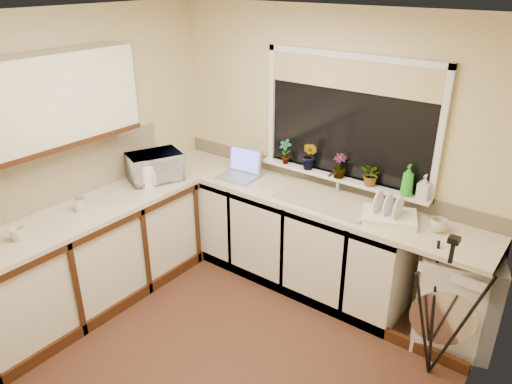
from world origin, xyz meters
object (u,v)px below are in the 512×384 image
(plant_a, at_px, (285,152))
(tripod, at_px, (441,309))
(microwave, at_px, (155,167))
(plant_d, at_px, (372,175))
(laptop, at_px, (241,169))
(steel_jar, at_px, (80,205))
(soap_bottle_clear, at_px, (424,187))
(soap_bottle_green, at_px, (408,180))
(cup_back, at_px, (438,225))
(kettle, at_px, (147,176))
(washing_machine, at_px, (455,296))
(cup_left, at_px, (18,234))
(plant_b, at_px, (310,156))
(plant_c, at_px, (339,166))
(dish_rack, at_px, (389,217))

(plant_a, bearing_deg, tripod, -19.86)
(microwave, distance_m, plant_d, 1.96)
(plant_a, bearing_deg, laptop, -150.30)
(steel_jar, xyz_separation_m, soap_bottle_clear, (2.23, 1.60, 0.19))
(soap_bottle_green, distance_m, soap_bottle_clear, 0.13)
(plant_d, xyz_separation_m, cup_back, (0.64, -0.16, -0.20))
(kettle, bearing_deg, washing_machine, 15.76)
(tripod, distance_m, soap_bottle_green, 1.04)
(kettle, bearing_deg, cup_left, -90.14)
(cup_left, bearing_deg, plant_b, 61.43)
(steel_jar, relative_size, cup_left, 1.09)
(laptop, distance_m, plant_d, 1.25)
(kettle, bearing_deg, cup_back, 17.18)
(soap_bottle_green, relative_size, soap_bottle_clear, 1.29)
(kettle, bearing_deg, laptop, 51.90)
(plant_c, bearing_deg, washing_machine, -7.90)
(plant_d, bearing_deg, cup_left, -129.51)
(plant_c, relative_size, cup_left, 2.02)
(microwave, height_order, plant_b, plant_b)
(tripod, xyz_separation_m, microwave, (-2.67, -0.14, 0.46))
(steel_jar, height_order, plant_d, plant_d)
(plant_b, bearing_deg, plant_c, 0.14)
(washing_machine, xyz_separation_m, cup_back, (-0.22, 0.00, 0.55))
(soap_bottle_green, bearing_deg, kettle, -156.44)
(cup_left, bearing_deg, plant_d, 50.49)
(washing_machine, relative_size, kettle, 4.20)
(plant_a, height_order, plant_b, plant_b)
(steel_jar, height_order, cup_left, steel_jar)
(dish_rack, distance_m, microwave, 2.15)
(plant_a, bearing_deg, plant_c, 0.44)
(steel_jar, bearing_deg, plant_a, 59.04)
(steel_jar, relative_size, plant_c, 0.54)
(laptop, bearing_deg, plant_d, 4.71)
(microwave, relative_size, cup_back, 3.70)
(cup_left, bearing_deg, laptop, 74.29)
(plant_b, distance_m, cup_left, 2.44)
(soap_bottle_green, xyz_separation_m, soap_bottle_clear, (0.13, 0.02, -0.03))
(dish_rack, distance_m, plant_a, 1.18)
(microwave, height_order, plant_a, plant_a)
(plant_d, bearing_deg, laptop, -170.06)
(dish_rack, distance_m, cup_left, 2.79)
(plant_a, xyz_separation_m, plant_b, (0.26, 0.00, 0.02))
(steel_jar, distance_m, plant_b, 1.99)
(tripod, height_order, soap_bottle_clear, soap_bottle_clear)
(microwave, bearing_deg, cup_back, -52.80)
(kettle, relative_size, plant_a, 0.83)
(microwave, height_order, cup_left, microwave)
(dish_rack, xyz_separation_m, plant_a, (-1.13, 0.22, 0.23))
(plant_c, bearing_deg, microwave, -153.19)
(laptop, height_order, plant_c, plant_c)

